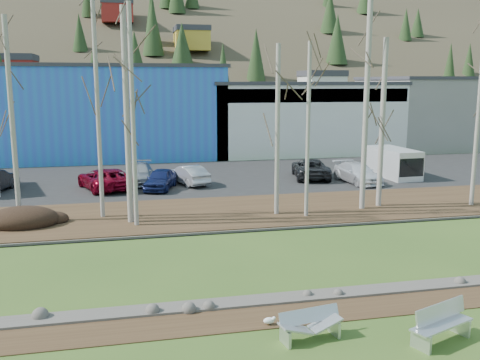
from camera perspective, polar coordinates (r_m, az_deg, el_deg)
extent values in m
plane|color=#36521D|center=(14.85, 8.86, -17.08)|extent=(200.00, 200.00, 0.00)
cube|color=#382616|center=(16.61, 6.17, -13.83)|extent=(80.00, 1.80, 0.03)
cube|color=#382616|center=(28.00, -1.91, -3.50)|extent=(80.00, 7.00, 0.15)
cube|color=black|center=(38.15, -4.80, 0.23)|extent=(80.00, 14.00, 0.14)
cube|color=blue|center=(51.31, -13.71, 7.02)|extent=(20.00, 12.00, 8.00)
cube|color=#333338|center=(51.25, -13.91, 11.65)|extent=(20.40, 12.24, 0.30)
cube|color=silver|center=(54.07, 5.89, 6.63)|extent=(18.00, 12.00, 6.50)
cube|color=#333338|center=(53.95, 5.96, 10.23)|extent=(18.36, 12.24, 0.30)
cube|color=navy|center=(48.40, 8.15, 8.92)|extent=(17.64, 0.20, 1.20)
cube|color=gray|center=(60.99, 20.42, 6.70)|extent=(14.00, 12.00, 7.00)
cube|color=#333338|center=(60.90, 20.65, 10.12)|extent=(14.28, 12.24, 0.30)
cube|color=silver|center=(15.11, 18.74, -16.01)|extent=(0.30, 0.59, 0.48)
cube|color=silver|center=(16.34, 22.41, -14.17)|extent=(0.30, 0.59, 0.48)
cube|color=silver|center=(15.72, 20.60, -12.95)|extent=(1.89, 0.83, 0.44)
cube|color=silver|center=(15.61, 20.72, -14.22)|extent=(2.04, 1.22, 0.05)
cube|color=silver|center=(14.69, 4.86, -16.34)|extent=(0.17, 0.55, 0.44)
cube|color=silver|center=(15.36, 10.02, -15.22)|extent=(0.17, 0.55, 0.44)
cube|color=silver|center=(15.04, 7.39, -14.12)|extent=(1.80, 0.49, 0.39)
cube|color=#ACAEB1|center=(14.74, 5.95, -15.50)|extent=(0.94, 0.64, 0.32)
cube|color=#ACAEB1|center=(15.14, 9.05, -14.83)|extent=(0.94, 0.64, 0.32)
cylinder|color=gold|center=(15.72, 3.04, -15.14)|extent=(0.01, 0.01, 0.09)
cylinder|color=gold|center=(15.77, 2.98, -15.05)|extent=(0.01, 0.01, 0.09)
ellipsoid|color=white|center=(15.70, 3.12, -14.75)|extent=(0.33, 0.19, 0.19)
cube|color=gray|center=(15.69, 3.12, -14.62)|extent=(0.23, 0.17, 0.02)
sphere|color=white|center=(15.65, 3.65, -14.50)|extent=(0.10, 0.10, 0.10)
cone|color=gold|center=(15.65, 3.89, -14.52)|extent=(0.06, 0.05, 0.03)
ellipsoid|color=black|center=(27.28, -22.19, -3.80)|extent=(3.34, 2.35, 0.65)
cylinder|color=#B2ACA2|center=(27.44, -23.13, 5.79)|extent=(0.24, 0.24, 9.69)
cylinder|color=#B2ACA2|center=(27.00, -14.98, 8.37)|extent=(0.21, 0.21, 11.72)
cylinder|color=#B2ACA2|center=(25.01, -11.36, 6.60)|extent=(0.21, 0.21, 10.17)
cylinder|color=#B2ACA2|center=(25.66, -11.96, 6.58)|extent=(0.28, 0.28, 10.08)
cylinder|color=#B2ACA2|center=(26.85, 4.01, 5.26)|extent=(0.23, 0.23, 8.51)
cylinder|color=#B2ACA2|center=(26.55, 7.26, 5.22)|extent=(0.19, 0.19, 8.59)
cylinder|color=#B2ACA2|center=(28.61, 13.33, 8.35)|extent=(0.28, 0.28, 11.53)
cylinder|color=#B2ACA2|center=(29.58, 14.93, 5.83)|extent=(0.28, 0.28, 8.93)
cylinder|color=#B2ACA2|center=(31.44, 24.13, 7.00)|extent=(0.23, 0.23, 10.55)
imported|color=maroon|center=(34.69, -14.52, 0.10)|extent=(3.54, 5.08, 1.29)
imported|color=#9FA3A6|center=(36.26, -10.81, 0.70)|extent=(2.31, 4.68, 1.31)
imported|color=navy|center=(33.95, -8.49, 0.09)|extent=(2.61, 4.05, 1.28)
imported|color=silver|center=(35.37, -5.54, 0.56)|extent=(2.59, 4.07, 1.27)
imported|color=#262629|center=(37.82, 7.53, 1.25)|extent=(3.25, 5.32, 1.38)
imported|color=white|center=(36.65, 12.43, 0.74)|extent=(2.20, 4.63, 1.30)
imported|color=maroon|center=(34.68, -13.69, 0.13)|extent=(3.54, 5.08, 1.29)
cube|color=silver|center=(39.50, 16.06, 1.79)|extent=(2.11, 4.68, 2.02)
cube|color=black|center=(37.97, 17.46, 1.38)|extent=(1.86, 1.03, 1.25)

